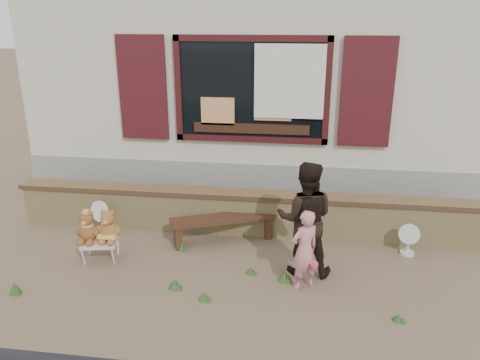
# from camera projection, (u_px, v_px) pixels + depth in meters

# --- Properties ---
(ground) EXTENTS (80.00, 80.00, 0.00)m
(ground) POSITION_uv_depth(u_px,v_px,m) (234.00, 264.00, 6.33)
(ground) COLOR brown
(ground) RESTS_ON ground
(shopfront) EXTENTS (8.04, 5.13, 4.00)m
(shopfront) POSITION_uv_depth(u_px,v_px,m) (265.00, 75.00, 9.86)
(shopfront) COLOR #B6AC93
(shopfront) RESTS_ON ground
(brick_wall) EXTENTS (7.10, 0.36, 0.67)m
(brick_wall) POSITION_uv_depth(u_px,v_px,m) (244.00, 212.00, 7.15)
(brick_wall) COLOR tan
(brick_wall) RESTS_ON ground
(bench) EXTENTS (1.54, 0.89, 0.39)m
(bench) POSITION_uv_depth(u_px,v_px,m) (223.00, 223.00, 6.89)
(bench) COLOR #351F12
(bench) RESTS_ON ground
(folding_chair) EXTENTS (0.54, 0.49, 0.29)m
(folding_chair) POSITION_uv_depth(u_px,v_px,m) (100.00, 242.00, 6.37)
(folding_chair) COLOR beige
(folding_chair) RESTS_ON ground
(teddy_bear_left) EXTENTS (0.38, 0.35, 0.45)m
(teddy_bear_left) POSITION_uv_depth(u_px,v_px,m) (88.00, 226.00, 6.28)
(teddy_bear_left) COLOR brown
(teddy_bear_left) RESTS_ON folding_chair
(teddy_bear_right) EXTENTS (0.39, 0.35, 0.46)m
(teddy_bear_right) POSITION_uv_depth(u_px,v_px,m) (109.00, 225.00, 6.29)
(teddy_bear_right) COLOR brown
(teddy_bear_right) RESTS_ON folding_chair
(child) EXTENTS (0.45, 0.42, 1.03)m
(child) POSITION_uv_depth(u_px,v_px,m) (304.00, 250.00, 5.62)
(child) COLOR pink
(child) RESTS_ON ground
(adult) EXTENTS (0.75, 0.59, 1.51)m
(adult) POSITION_uv_depth(u_px,v_px,m) (305.00, 219.00, 5.90)
(adult) COLOR black
(adult) RESTS_ON ground
(fan_left) EXTENTS (0.34, 0.22, 0.52)m
(fan_left) POSITION_uv_depth(u_px,v_px,m) (102.00, 216.00, 7.19)
(fan_left) COLOR silver
(fan_left) RESTS_ON ground
(fan_right) EXTENTS (0.30, 0.20, 0.47)m
(fan_right) POSITION_uv_depth(u_px,v_px,m) (409.00, 239.00, 6.52)
(fan_right) COLOR silver
(fan_right) RESTS_ON ground
(grass_tufts) EXTENTS (4.64, 1.47, 0.15)m
(grass_tufts) POSITION_uv_depth(u_px,v_px,m) (187.00, 278.00, 5.88)
(grass_tufts) COLOR #2D4D1E
(grass_tufts) RESTS_ON ground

